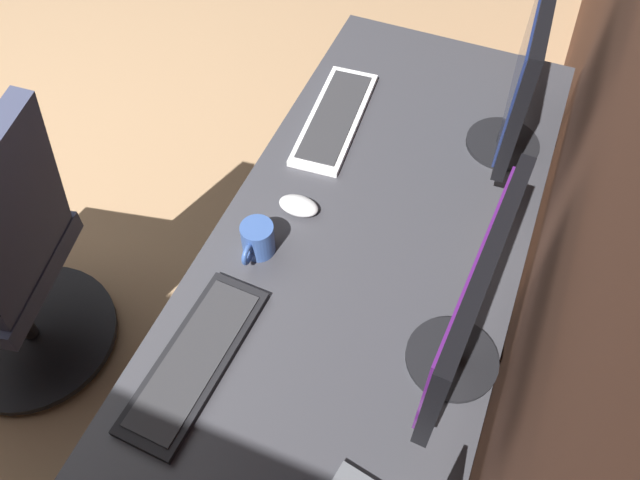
{
  "coord_description": "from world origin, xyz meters",
  "views": [
    {
      "loc": [
        1.01,
        2.16,
        1.99
      ],
      "look_at": [
        0.29,
        1.87,
        0.95
      ],
      "focal_mm": 35.76,
      "sensor_mm": 36.0,
      "label": 1
    }
  ],
  "objects_px": {
    "keyboard_main": "(335,118)",
    "office_chair": "(6,271)",
    "mouse_main": "(299,206)",
    "coffee_mug": "(257,239)",
    "drawer_pedestal": "(359,346)",
    "monitor_secondary": "(526,67)",
    "keyboard_spare": "(195,359)",
    "monitor_primary": "(470,305)"
  },
  "relations": [
    {
      "from": "monitor_secondary",
      "to": "keyboard_spare",
      "type": "relative_size",
      "value": 1.16
    },
    {
      "from": "keyboard_main",
      "to": "keyboard_spare",
      "type": "xyz_separation_m",
      "value": [
        0.81,
        -0.0,
        0.0
      ]
    },
    {
      "from": "mouse_main",
      "to": "keyboard_main",
      "type": "bearing_deg",
      "value": -174.24
    },
    {
      "from": "monitor_secondary",
      "to": "mouse_main",
      "type": "xyz_separation_m",
      "value": [
        0.42,
        -0.43,
        -0.25
      ]
    },
    {
      "from": "monitor_secondary",
      "to": "keyboard_spare",
      "type": "xyz_separation_m",
      "value": [
        0.9,
        -0.47,
        -0.26
      ]
    },
    {
      "from": "office_chair",
      "to": "drawer_pedestal",
      "type": "bearing_deg",
      "value": 101.81
    },
    {
      "from": "coffee_mug",
      "to": "office_chair",
      "type": "bearing_deg",
      "value": -76.98
    },
    {
      "from": "drawer_pedestal",
      "to": "office_chair",
      "type": "distance_m",
      "value": 1.04
    },
    {
      "from": "monitor_secondary",
      "to": "mouse_main",
      "type": "distance_m",
      "value": 0.65
    },
    {
      "from": "monitor_secondary",
      "to": "monitor_primary",
      "type": "bearing_deg",
      "value": 3.37
    },
    {
      "from": "monitor_secondary",
      "to": "coffee_mug",
      "type": "xyz_separation_m",
      "value": [
        0.58,
        -0.47,
        -0.22
      ]
    },
    {
      "from": "coffee_mug",
      "to": "office_chair",
      "type": "distance_m",
      "value": 0.83
    },
    {
      "from": "drawer_pedestal",
      "to": "office_chair",
      "type": "height_order",
      "value": "office_chair"
    },
    {
      "from": "drawer_pedestal",
      "to": "monitor_secondary",
      "type": "xyz_separation_m",
      "value": [
        -0.54,
        0.2,
        0.65
      ]
    },
    {
      "from": "mouse_main",
      "to": "coffee_mug",
      "type": "xyz_separation_m",
      "value": [
        0.15,
        -0.04,
        0.03
      ]
    },
    {
      "from": "monitor_primary",
      "to": "keyboard_spare",
      "type": "distance_m",
      "value": 0.59
    },
    {
      "from": "monitor_primary",
      "to": "mouse_main",
      "type": "relative_size",
      "value": 4.76
    },
    {
      "from": "mouse_main",
      "to": "office_chair",
      "type": "xyz_separation_m",
      "value": [
        0.33,
        -0.79,
        -0.29
      ]
    },
    {
      "from": "drawer_pedestal",
      "to": "coffee_mug",
      "type": "relative_size",
      "value": 5.81
    },
    {
      "from": "monitor_primary",
      "to": "coffee_mug",
      "type": "height_order",
      "value": "monitor_primary"
    },
    {
      "from": "monitor_primary",
      "to": "monitor_secondary",
      "type": "xyz_separation_m",
      "value": [
        -0.68,
        -0.04,
        0.04
      ]
    },
    {
      "from": "mouse_main",
      "to": "coffee_mug",
      "type": "relative_size",
      "value": 0.87
    },
    {
      "from": "keyboard_main",
      "to": "office_chair",
      "type": "height_order",
      "value": "office_chair"
    },
    {
      "from": "keyboard_main",
      "to": "coffee_mug",
      "type": "relative_size",
      "value": 3.58
    },
    {
      "from": "monitor_secondary",
      "to": "coffee_mug",
      "type": "bearing_deg",
      "value": -38.96
    },
    {
      "from": "monitor_primary",
      "to": "keyboard_spare",
      "type": "xyz_separation_m",
      "value": [
        0.21,
        -0.51,
        -0.22
      ]
    },
    {
      "from": "keyboard_main",
      "to": "keyboard_spare",
      "type": "relative_size",
      "value": 1.01
    },
    {
      "from": "monitor_secondary",
      "to": "mouse_main",
      "type": "relative_size",
      "value": 4.76
    },
    {
      "from": "keyboard_main",
      "to": "office_chair",
      "type": "relative_size",
      "value": 0.44
    },
    {
      "from": "drawer_pedestal",
      "to": "monitor_primary",
      "type": "bearing_deg",
      "value": 59.1
    },
    {
      "from": "keyboard_spare",
      "to": "office_chair",
      "type": "relative_size",
      "value": 0.44
    },
    {
      "from": "monitor_secondary",
      "to": "keyboard_spare",
      "type": "height_order",
      "value": "monitor_secondary"
    },
    {
      "from": "office_chair",
      "to": "coffee_mug",
      "type": "bearing_deg",
      "value": 103.02
    },
    {
      "from": "keyboard_main",
      "to": "coffee_mug",
      "type": "distance_m",
      "value": 0.5
    },
    {
      "from": "mouse_main",
      "to": "coffee_mug",
      "type": "bearing_deg",
      "value": -14.71
    },
    {
      "from": "keyboard_spare",
      "to": "mouse_main",
      "type": "height_order",
      "value": "mouse_main"
    },
    {
      "from": "drawer_pedestal",
      "to": "keyboard_main",
      "type": "bearing_deg",
      "value": -150.43
    },
    {
      "from": "monitor_secondary",
      "to": "keyboard_spare",
      "type": "distance_m",
      "value": 1.04
    },
    {
      "from": "monitor_secondary",
      "to": "keyboard_main",
      "type": "height_order",
      "value": "monitor_secondary"
    },
    {
      "from": "monitor_primary",
      "to": "keyboard_main",
      "type": "distance_m",
      "value": 0.81
    },
    {
      "from": "office_chair",
      "to": "monitor_primary",
      "type": "bearing_deg",
      "value": 93.03
    },
    {
      "from": "keyboard_main",
      "to": "monitor_primary",
      "type": "bearing_deg",
      "value": 39.84
    }
  ]
}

